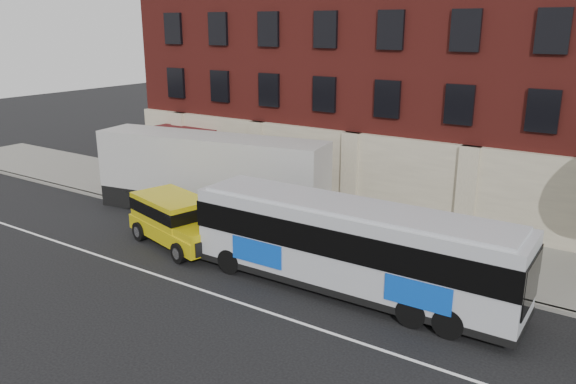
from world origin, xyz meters
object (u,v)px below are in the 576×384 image
Objects in this scene: shipping_container at (211,176)px; sign_pole at (154,184)px; city_bus at (351,245)px; yellow_suv at (176,218)px.

sign_pole is at bearing -154.37° from shipping_container.
shipping_container reaches higher than sign_pole.
shipping_container is at bearing 158.30° from city_bus.
city_bus is at bearing 0.20° from yellow_suv.
city_bus reaches higher than yellow_suv.
yellow_suv is at bearing -33.03° from sign_pole.
city_bus reaches higher than sign_pole.
city_bus is 8.67m from yellow_suv.
shipping_container is at bearing 25.63° from sign_pole.
shipping_container is (-1.51, 4.08, 0.79)m from yellow_suv.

